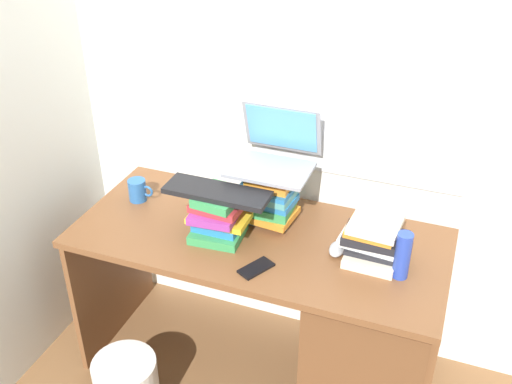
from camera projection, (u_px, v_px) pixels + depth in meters
The scene contains 13 objects.
ground_plane at pixel (258, 365), 2.83m from camera, with size 6.00×6.00×0.00m, color brown.
wall_back at pixel (293, 75), 2.46m from camera, with size 6.00×0.06×2.60m.
wall_left at pixel (27, 74), 2.47m from camera, with size 0.05×6.00×2.60m, color silver.
desk at pixel (345, 325), 2.48m from camera, with size 1.52×0.67×0.75m.
book_stack_tall at pixel (268, 198), 2.49m from camera, with size 0.25×0.20×0.24m.
book_stack_keyboard_riser at pixel (218, 216), 2.39m from camera, with size 0.24×0.22×0.19m.
book_stack_side at pixel (373, 241), 2.27m from camera, with size 0.26×0.21×0.17m.
laptop at pixel (274, 152), 2.44m from camera, with size 0.33×0.30×0.23m.
keyboard at pixel (217, 192), 2.34m from camera, with size 0.42×0.14×0.02m, color black.
computer_mouse at pixel (337, 249), 2.33m from camera, with size 0.06×0.10×0.04m, color #A5A8AD.
mug at pixel (138, 190), 2.65m from camera, with size 0.12×0.08×0.10m.
water_bottle at pixel (402, 256), 2.17m from camera, with size 0.06×0.06×0.19m, color #263FA5.
cell_phone at pixel (256, 268), 2.25m from camera, with size 0.07×0.14×0.01m, color black.
Camera 1 is at (0.70, -1.87, 2.16)m, focal length 42.14 mm.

